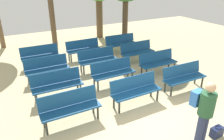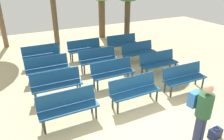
{
  "view_description": "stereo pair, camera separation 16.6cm",
  "coord_description": "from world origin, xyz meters",
  "views": [
    {
      "loc": [
        -3.26,
        -3.14,
        3.73
      ],
      "look_at": [
        0.0,
        3.04,
        0.55
      ],
      "focal_mm": 34.38,
      "sensor_mm": 36.0,
      "label": 1
    },
    {
      "loc": [
        -3.11,
        -3.22,
        3.73
      ],
      "look_at": [
        0.0,
        3.04,
        0.55
      ],
      "focal_mm": 34.38,
      "sensor_mm": 36.0,
      "label": 2
    }
  ],
  "objects": [
    {
      "name": "bench_r0_c1",
      "position": [
        0.03,
        1.57,
        0.5
      ],
      "size": [
        1.61,
        0.5,
        0.87
      ],
      "rotation": [
        0.0,
        0.0,
        0.01
      ],
      "color": "navy",
      "rests_on": "ground_plane"
    },
    {
      "name": "bench_r3_c1",
      "position": [
        0.02,
        5.97,
        0.5
      ],
      "size": [
        1.6,
        0.48,
        0.87
      ],
      "rotation": [
        0.0,
        0.0,
        0.0
      ],
      "color": "navy",
      "rests_on": "ground_plane"
    },
    {
      "name": "tree_1",
      "position": [
        -0.67,
        8.67,
        1.79
      ],
      "size": [
        0.28,
        0.28,
        3.57
      ],
      "color": "brown",
      "rests_on": "ground_plane"
    },
    {
      "name": "visitor_with_backpack",
      "position": [
        0.4,
        -0.59,
        0.94
      ],
      "size": [
        0.38,
        0.56,
        1.65
      ],
      "rotation": [
        0.0,
        0.0,
        3.27
      ],
      "color": "navy",
      "rests_on": "ground_plane"
    },
    {
      "name": "bench_r1_c2",
      "position": [
        2.06,
        3.03,
        0.5
      ],
      "size": [
        1.6,
        0.48,
        0.87
      ],
      "rotation": [
        0.0,
        0.0,
        0.0
      ],
      "color": "navy",
      "rests_on": "ground_plane"
    },
    {
      "name": "bench_r2_c1",
      "position": [
        0.07,
        4.48,
        0.5
      ],
      "size": [
        1.6,
        0.49,
        0.87
      ],
      "rotation": [
        0.0,
        0.0,
        -0.01
      ],
      "color": "navy",
      "rests_on": "ground_plane"
    },
    {
      "name": "ground_plane",
      "position": [
        0.0,
        0.0,
        0.0
      ],
      "size": [
        24.0,
        24.0,
        0.0
      ],
      "primitive_type": "plane",
      "color": "#CCB789"
    },
    {
      "name": "bench_r2_c0",
      "position": [
        -1.99,
        4.5,
        0.5
      ],
      "size": [
        1.6,
        0.49,
        0.87
      ],
      "rotation": [
        0.0,
        0.0,
        -0.01
      ],
      "color": "navy",
      "rests_on": "ground_plane"
    },
    {
      "name": "bench_r0_c0",
      "position": [
        -2.02,
        1.61,
        0.5
      ],
      "size": [
        1.6,
        0.48,
        0.87
      ],
      "rotation": [
        0.0,
        0.0,
        0.0
      ],
      "color": "navy",
      "rests_on": "ground_plane"
    },
    {
      "name": "bench_r2_c2",
      "position": [
        2.06,
        4.5,
        0.5
      ],
      "size": [
        1.61,
        0.51,
        0.87
      ],
      "rotation": [
        0.0,
        0.0,
        0.02
      ],
      "color": "navy",
      "rests_on": "ground_plane"
    },
    {
      "name": "bench_r3_c0",
      "position": [
        -1.95,
        6.01,
        0.5
      ],
      "size": [
        1.6,
        0.49,
        0.87
      ],
      "rotation": [
        0.0,
        0.0,
        -0.01
      ],
      "color": "navy",
      "rests_on": "ground_plane"
    },
    {
      "name": "bench_r3_c2",
      "position": [
        2.03,
        5.93,
        0.5
      ],
      "size": [
        1.61,
        0.52,
        0.87
      ],
      "rotation": [
        0.0,
        0.0,
        -0.02
      ],
      "color": "navy",
      "rests_on": "ground_plane"
    },
    {
      "name": "bench_r1_c0",
      "position": [
        -2.0,
        3.05,
        0.5
      ],
      "size": [
        1.61,
        0.51,
        0.87
      ],
      "rotation": [
        0.0,
        0.0,
        -0.02
      ],
      "color": "navy",
      "rests_on": "ground_plane"
    },
    {
      "name": "bench_r1_c1",
      "position": [
        0.02,
        3.04,
        0.5
      ],
      "size": [
        1.6,
        0.49,
        0.87
      ],
      "rotation": [
        0.0,
        0.0,
        0.01
      ],
      "color": "navy",
      "rests_on": "ground_plane"
    },
    {
      "name": "bench_r0_c2",
      "position": [
        2.01,
        1.57,
        0.5
      ],
      "size": [
        1.61,
        0.51,
        0.87
      ],
      "rotation": [
        0.0,
        0.0,
        -0.02
      ],
      "color": "navy",
      "rests_on": "ground_plane"
    },
    {
      "name": "handbag",
      "position": [
        1.0,
        -0.64,
        0.13
      ],
      "size": [
        0.32,
        0.19,
        0.29
      ],
      "color": "#192347",
      "rests_on": "ground_plane"
    }
  ]
}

